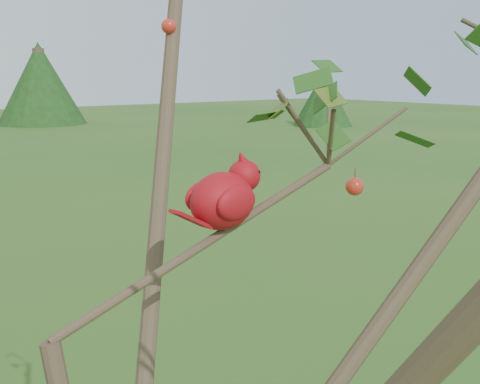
{
  "coord_description": "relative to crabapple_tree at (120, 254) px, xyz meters",
  "views": [
    {
      "loc": [
        -0.37,
        -0.84,
        2.4
      ],
      "look_at": [
        0.34,
        0.08,
        2.16
      ],
      "focal_mm": 45.0,
      "sensor_mm": 36.0,
      "label": 1
    }
  ],
  "objects": [
    {
      "name": "crabapple_tree",
      "position": [
        0.0,
        0.0,
        0.0
      ],
      "size": [
        2.35,
        2.05,
        2.95
      ],
      "color": "#443324",
      "rests_on": "ground"
    },
    {
      "name": "cardinal",
      "position": [
        0.27,
        0.1,
        0.04
      ],
      "size": [
        0.23,
        0.13,
        0.16
      ],
      "rotation": [
        0.0,
        0.0,
        0.17
      ],
      "color": "#A80E12",
      "rests_on": "ground"
    }
  ]
}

